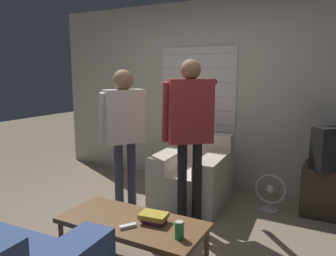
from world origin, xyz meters
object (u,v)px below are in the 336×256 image
object	(u,v)px
coffee_table	(132,225)
soda_can	(179,230)
book_stack	(153,217)
person_left_standing	(124,122)
floor_fan	(270,193)
person_right_standing	(190,121)
armchair_beige	(193,175)
spare_remote	(128,226)

from	to	relation	value
coffee_table	soda_can	world-z (taller)	soda_can
book_stack	coffee_table	bearing A→B (deg)	-162.41
coffee_table	book_stack	bearing A→B (deg)	17.59
person_left_standing	book_stack	world-z (taller)	person_left_standing
coffee_table	soda_can	xyz separation A→B (m)	(0.45, -0.08, 0.10)
soda_can	floor_fan	size ratio (longest dim) A/B	0.29
person_right_standing	book_stack	bearing A→B (deg)	-120.52
book_stack	person_left_standing	bearing A→B (deg)	135.44
book_stack	floor_fan	bearing A→B (deg)	70.74
armchair_beige	person_left_standing	bearing A→B (deg)	42.75
floor_fan	person_right_standing	bearing A→B (deg)	-137.05
book_stack	spare_remote	bearing A→B (deg)	-126.21
book_stack	armchair_beige	bearing A→B (deg)	102.39
armchair_beige	coffee_table	xyz separation A→B (m)	(0.17, -1.58, 0.07)
spare_remote	soda_can	bearing A→B (deg)	40.31
person_left_standing	soda_can	distance (m)	1.68
person_right_standing	floor_fan	xyz separation A→B (m)	(0.71, 0.66, -0.87)
book_stack	floor_fan	world-z (taller)	book_stack
floor_fan	armchair_beige	bearing A→B (deg)	-172.89
soda_can	floor_fan	bearing A→B (deg)	80.83
person_right_standing	coffee_table	bearing A→B (deg)	-130.16
person_right_standing	spare_remote	bearing A→B (deg)	-127.90
soda_can	floor_fan	world-z (taller)	soda_can
armchair_beige	person_left_standing	size ratio (longest dim) A/B	0.60
person_right_standing	book_stack	xyz separation A→B (m)	(0.14, -0.97, -0.62)
soda_can	spare_remote	size ratio (longest dim) A/B	0.97
spare_remote	person_left_standing	bearing A→B (deg)	161.14
person_left_standing	spare_remote	size ratio (longest dim) A/B	12.39
coffee_table	armchair_beige	bearing A→B (deg)	96.10
armchair_beige	person_right_standing	world-z (taller)	person_right_standing
coffee_table	person_right_standing	distance (m)	1.24
book_stack	soda_can	distance (m)	0.32
spare_remote	floor_fan	world-z (taller)	spare_remote
coffee_table	floor_fan	size ratio (longest dim) A/B	2.67
person_right_standing	soda_can	size ratio (longest dim) A/B	13.54
person_left_standing	book_stack	size ratio (longest dim) A/B	7.13
person_right_standing	soda_can	distance (m)	1.33
person_right_standing	floor_fan	world-z (taller)	person_right_standing
person_right_standing	book_stack	world-z (taller)	person_right_standing
book_stack	soda_can	size ratio (longest dim) A/B	1.79
floor_fan	person_left_standing	bearing A→B (deg)	-153.93
spare_remote	floor_fan	xyz separation A→B (m)	(0.70, 1.81, -0.22)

